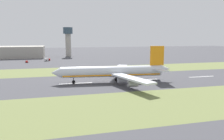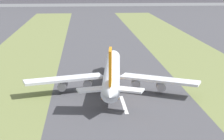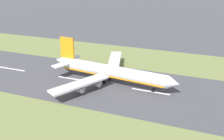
% 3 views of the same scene
% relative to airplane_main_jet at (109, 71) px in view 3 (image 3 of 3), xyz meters
% --- Properties ---
extents(ground_plane, '(800.00, 800.00, 0.00)m').
position_rel_airplane_main_jet_xyz_m(ground_plane, '(2.56, 1.82, -6.02)').
color(ground_plane, '#424247').
extents(grass_median_west, '(40.00, 600.00, 0.01)m').
position_rel_airplane_main_jet_xyz_m(grass_median_west, '(-42.44, 1.82, -6.02)').
color(grass_median_west, olive).
rests_on(grass_median_west, ground).
extents(grass_median_east, '(40.00, 600.00, 0.01)m').
position_rel_airplane_main_jet_xyz_m(grass_median_east, '(47.56, 1.82, -6.02)').
color(grass_median_east, olive).
rests_on(grass_median_east, ground).
extents(centreline_dash_near, '(1.20, 18.00, 0.01)m').
position_rel_airplane_main_jet_xyz_m(centreline_dash_near, '(2.56, -58.10, -6.01)').
color(centreline_dash_near, silver).
rests_on(centreline_dash_near, ground).
extents(centreline_dash_mid, '(1.20, 18.00, 0.01)m').
position_rel_airplane_main_jet_xyz_m(centreline_dash_mid, '(2.56, -18.10, -6.01)').
color(centreline_dash_mid, silver).
rests_on(centreline_dash_mid, ground).
extents(centreline_dash_far, '(1.20, 18.00, 0.01)m').
position_rel_airplane_main_jet_xyz_m(centreline_dash_far, '(2.56, 21.90, -6.01)').
color(centreline_dash_far, silver).
rests_on(centreline_dash_far, ground).
extents(airplane_main_jet, '(63.81, 67.21, 20.20)m').
position_rel_airplane_main_jet_xyz_m(airplane_main_jet, '(0.00, 0.00, 0.00)').
color(airplane_main_jet, silver).
rests_on(airplane_main_jet, ground).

